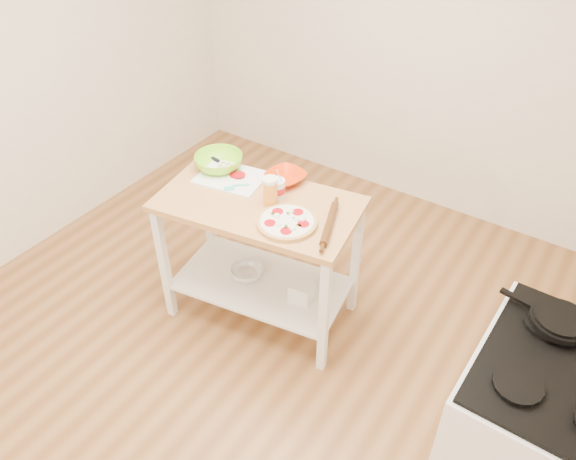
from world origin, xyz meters
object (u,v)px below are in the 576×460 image
(rolling_pin, at_px, (329,224))
(shelf_bin, at_px, (302,292))
(prep_island, at_px, (259,235))
(knife, at_px, (220,162))
(spatula, at_px, (236,187))
(orange_bowl, at_px, (286,177))
(green_bowl, at_px, (219,162))
(beer_pint, at_px, (270,191))
(shelf_glass_bowl, at_px, (247,272))
(yogurt_tub, at_px, (277,189))
(cutting_board, at_px, (231,177))
(gas_stove, at_px, (539,437))
(skillet, at_px, (559,320))
(pizza, at_px, (287,222))

(rolling_pin, xyz_separation_m, shelf_bin, (-0.16, -0.01, -0.60))
(prep_island, relative_size, knife, 4.60)
(spatula, xyz_separation_m, orange_bowl, (0.20, 0.23, 0.01))
(rolling_pin, bearing_deg, green_bowl, 171.47)
(prep_island, height_order, beer_pint, beer_pint)
(beer_pint, xyz_separation_m, shelf_glass_bowl, (-0.19, -0.02, -0.70))
(knife, bearing_deg, yogurt_tub, -2.54)
(orange_bowl, height_order, beer_pint, beer_pint)
(cutting_board, relative_size, knife, 1.64)
(beer_pint, distance_m, rolling_pin, 0.39)
(cutting_board, relative_size, shelf_bin, 3.37)
(gas_stove, height_order, beer_pint, gas_stove)
(gas_stove, height_order, knife, gas_stove)
(skillet, relative_size, orange_bowl, 1.75)
(pizza, distance_m, knife, 0.75)
(rolling_pin, relative_size, shelf_bin, 2.79)
(prep_island, xyz_separation_m, shelf_bin, (0.30, 0.01, -0.32))
(gas_stove, relative_size, yogurt_tub, 5.38)
(skillet, height_order, yogurt_tub, yogurt_tub)
(gas_stove, distance_m, green_bowl, 2.28)
(pizza, distance_m, spatula, 0.46)
(yogurt_tub, bearing_deg, shelf_glass_bowl, -149.65)
(orange_bowl, xyz_separation_m, green_bowl, (-0.43, -0.11, 0.02))
(beer_pint, xyz_separation_m, rolling_pin, (0.39, 0.00, -0.07))
(prep_island, distance_m, beer_pint, 0.35)
(gas_stove, bearing_deg, spatula, 172.04)
(knife, height_order, shelf_bin, knife)
(prep_island, relative_size, beer_pint, 7.14)
(rolling_pin, bearing_deg, skillet, -4.77)
(gas_stove, relative_size, pizza, 3.32)
(spatula, height_order, orange_bowl, orange_bowl)
(rolling_pin, bearing_deg, shelf_glass_bowl, -177.33)
(spatula, height_order, knife, knife)
(prep_island, bearing_deg, gas_stove, -9.52)
(pizza, bearing_deg, green_bowl, 160.42)
(pizza, bearing_deg, knife, 157.91)
(green_bowl, bearing_deg, cutting_board, -18.26)
(knife, relative_size, shelf_glass_bowl, 1.28)
(pizza, distance_m, shelf_bin, 0.60)
(rolling_pin, bearing_deg, gas_stove, -13.71)
(beer_pint, bearing_deg, prep_island, -166.13)
(shelf_bin, bearing_deg, beer_pint, 179.04)
(skillet, distance_m, shelf_glass_bowl, 1.90)
(shelf_glass_bowl, bearing_deg, orange_bowl, 65.09)
(prep_island, relative_size, orange_bowl, 5.46)
(orange_bowl, bearing_deg, knife, -171.66)
(pizza, height_order, shelf_glass_bowl, pizza)
(orange_bowl, relative_size, shelf_glass_bowl, 1.07)
(pizza, relative_size, yogurt_tub, 1.62)
(knife, bearing_deg, pizza, -13.53)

